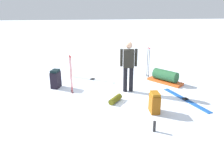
{
  "coord_description": "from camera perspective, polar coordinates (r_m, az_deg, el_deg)",
  "views": [
    {
      "loc": [
        -6.5,
        0.85,
        2.79
      ],
      "look_at": [
        0.0,
        0.0,
        0.7
      ],
      "focal_mm": 34.31,
      "sensor_mm": 36.0,
      "label": 1
    }
  ],
  "objects": [
    {
      "name": "skier_standing",
      "position": [
        7.07,
        4.43,
        2.59
      ],
      "size": [
        0.26,
        0.57,
        1.7
      ],
      "color": "black",
      "rests_on": "ground_plane"
    },
    {
      "name": "thermos_bottle",
      "position": [
        5.19,
        11.22,
        -13.51
      ],
      "size": [
        0.07,
        0.07,
        0.26
      ],
      "primitive_type": "cylinder",
      "color": "black",
      "rests_on": "ground_plane"
    },
    {
      "name": "backpack_large_dark",
      "position": [
        5.98,
        11.27,
        -7.48
      ],
      "size": [
        0.39,
        0.25,
        0.58
      ],
      "color": "#8F4E11",
      "rests_on": "ground_plane"
    },
    {
      "name": "ski_poles_planted_far",
      "position": [
        7.07,
        -10.88,
        0.29
      ],
      "size": [
        0.22,
        0.11,
        1.29
      ],
      "color": "maroon",
      "rests_on": "ground_plane"
    },
    {
      "name": "ski_poles_planted_near",
      "position": [
        8.74,
        9.64,
        3.49
      ],
      "size": [
        0.18,
        0.1,
        1.22
      ],
      "color": "black",
      "rests_on": "ground_plane"
    },
    {
      "name": "sleeping_mat_rolled",
      "position": [
        6.53,
        0.89,
        -6.74
      ],
      "size": [
        0.55,
        0.48,
        0.18
      ],
      "primitive_type": "cylinder",
      "rotation": [
        0.0,
        1.57,
        5.63
      ],
      "color": "#5C5A14",
      "rests_on": "ground_plane"
    },
    {
      "name": "ski_pair_far",
      "position": [
        8.5,
        -5.22,
        -1.47
      ],
      "size": [
        1.16,
        1.71,
        0.05
      ],
      "color": "silver",
      "rests_on": "ground_plane"
    },
    {
      "name": "backpack_bright",
      "position": [
        7.84,
        -14.78,
        -1.27
      ],
      "size": [
        0.44,
        0.37,
        0.66
      ],
      "color": "black",
      "rests_on": "ground_plane"
    },
    {
      "name": "ski_pair_near",
      "position": [
        7.08,
        18.95,
        -6.45
      ],
      "size": [
        1.92,
        0.72,
        0.05
      ],
      "color": "#1C51A5",
      "rests_on": "ground_plane"
    },
    {
      "name": "ground_plane",
      "position": [
        7.13,
        0.0,
        -5.37
      ],
      "size": [
        80.0,
        80.0,
        0.0
      ],
      "primitive_type": "plane",
      "color": "white"
    },
    {
      "name": "gear_sled",
      "position": [
        8.35,
        14.0,
        -0.76
      ],
      "size": [
        1.32,
        1.18,
        0.49
      ],
      "color": "#E4551E",
      "rests_on": "ground_plane"
    }
  ]
}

